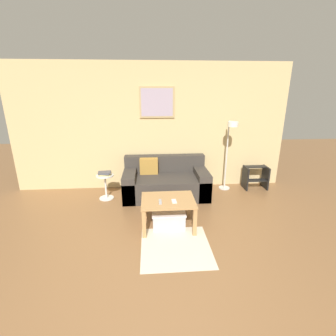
{
  "coord_description": "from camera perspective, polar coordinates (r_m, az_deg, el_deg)",
  "views": [
    {
      "loc": [
        -0.04,
        -1.76,
        2.03
      ],
      "look_at": [
        0.24,
        1.86,
        0.85
      ],
      "focal_mm": 26.0,
      "sensor_mm": 36.0,
      "label": 1
    }
  ],
  "objects": [
    {
      "name": "ground_plane",
      "position": [
        2.69,
        -2.4,
        -31.01
      ],
      "size": [
        16.0,
        16.0,
        0.0
      ],
      "primitive_type": "plane",
      "color": "brown"
    },
    {
      "name": "wall_back",
      "position": [
        5.05,
        -3.93,
        9.44
      ],
      "size": [
        5.6,
        0.09,
        2.55
      ],
      "color": "tan",
      "rests_on": "ground_plane"
    },
    {
      "name": "area_rug",
      "position": [
        3.45,
        1.81,
        -17.99
      ],
      "size": [
        0.93,
        0.95,
        0.01
      ],
      "primitive_type": "cube",
      "color": "beige",
      "rests_on": "ground_plane"
    },
    {
      "name": "couch",
      "position": [
        4.86,
        -0.61,
        -3.3
      ],
      "size": [
        1.64,
        0.9,
        0.74
      ],
      "color": "#38332D",
      "rests_on": "ground_plane"
    },
    {
      "name": "coffee_table",
      "position": [
        3.72,
        0.02,
        -8.63
      ],
      "size": [
        0.8,
        0.63,
        0.45
      ],
      "color": "#AD7F4C",
      "rests_on": "ground_plane"
    },
    {
      "name": "storage_bin",
      "position": [
        3.86,
        0.09,
        -11.53
      ],
      "size": [
        0.51,
        0.43,
        0.25
      ],
      "color": "#B2B2B7",
      "rests_on": "ground_plane"
    },
    {
      "name": "floor_lamp",
      "position": [
        4.96,
        14.31,
        5.63
      ],
      "size": [
        0.23,
        0.44,
        1.45
      ],
      "color": "silver",
      "rests_on": "ground_plane"
    },
    {
      "name": "side_table",
      "position": [
        4.82,
        -14.43,
        -3.78
      ],
      "size": [
        0.33,
        0.33,
        0.48
      ],
      "color": "silver",
      "rests_on": "ground_plane"
    },
    {
      "name": "book_stack",
      "position": [
        4.74,
        -14.63,
        -1.24
      ],
      "size": [
        0.25,
        0.19,
        0.07
      ],
      "color": "#D8C666",
      "rests_on": "side_table"
    },
    {
      "name": "remote_control",
      "position": [
        3.6,
        -1.84,
        -7.91
      ],
      "size": [
        0.04,
        0.15,
        0.02
      ],
      "primitive_type": "cube",
      "rotation": [
        0.0,
        0.0,
        -0.01
      ],
      "color": "#99999E",
      "rests_on": "coffee_table"
    },
    {
      "name": "cell_phone",
      "position": [
        3.62,
        1.44,
        -7.78
      ],
      "size": [
        0.07,
        0.14,
        0.01
      ],
      "primitive_type": "cube",
      "rotation": [
        0.0,
        0.0,
        0.04
      ],
      "color": "silver",
      "rests_on": "coffee_table"
    },
    {
      "name": "step_stool",
      "position": [
        5.49,
        19.81,
        -1.94
      ],
      "size": [
        0.47,
        0.32,
        0.48
      ],
      "color": "black",
      "rests_on": "ground_plane"
    }
  ]
}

